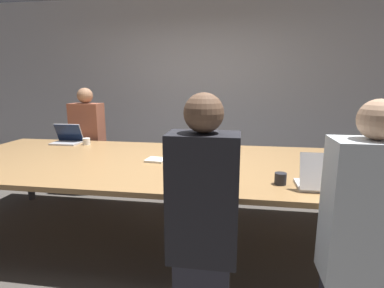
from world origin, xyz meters
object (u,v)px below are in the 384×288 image
object	(u,v)px
person_far_left	(88,143)
stapler	(199,167)
cup_near_right	(280,179)
cup_far_left	(87,141)
person_near_midright	(203,220)
laptop_near_right	(324,179)
bottle_near_right	(364,172)
laptop_far_left	(68,138)
person_near_right	(364,240)
laptop_near_midright	(210,178)

from	to	relation	value
person_far_left	stapler	world-z (taller)	person_far_left
person_far_left	cup_near_right	xyz separation A→B (m)	(2.28, -1.52, 0.12)
cup_far_left	stapler	xyz separation A→B (m)	(1.44, -0.82, -0.01)
person_far_left	cup_far_left	xyz separation A→B (m)	(0.21, -0.44, 0.11)
person_near_midright	laptop_near_right	bearing A→B (deg)	-148.98
bottle_near_right	stapler	size ratio (longest dim) A/B	1.47
cup_far_left	cup_near_right	world-z (taller)	cup_near_right
laptop_far_left	laptop_near_right	distance (m)	2.86
person_near_right	bottle_near_right	bearing A→B (deg)	-109.30
cup_far_left	person_near_right	size ratio (longest dim) A/B	0.06
person_far_left	stapler	size ratio (longest dim) A/B	9.13
stapler	laptop_near_midright	bearing A→B (deg)	-100.62
person_far_left	cup_near_right	bearing A→B (deg)	-33.65
laptop_near_right	stapler	size ratio (longest dim) A/B	2.21
cup_near_right	person_near_midright	size ratio (longest dim) A/B	0.06
laptop_far_left	person_near_right	distance (m)	3.18
laptop_near_right	laptop_near_midright	world-z (taller)	laptop_near_right
laptop_near_midright	stapler	size ratio (longest dim) A/B	2.14
bottle_near_right	laptop_far_left	bearing A→B (deg)	160.12
laptop_far_left	cup_near_right	distance (m)	2.58
laptop_near_right	person_near_midright	world-z (taller)	person_near_midright
bottle_near_right	person_near_midright	distance (m)	1.24
person_far_left	person_near_right	bearing A→B (deg)	-38.78
laptop_near_right	laptop_near_midright	bearing A→B (deg)	6.44
person_far_left	person_near_right	distance (m)	3.37
laptop_far_left	laptop_near_midright	bearing A→B (deg)	-34.81
person_near_right	person_near_midright	xyz separation A→B (m)	(-0.84, 0.06, 0.02)
cup_far_left	stapler	world-z (taller)	cup_far_left
laptop_near_right	laptop_far_left	bearing A→B (deg)	-24.50
stapler	laptop_near_right	bearing A→B (deg)	-48.06
cup_far_left	laptop_near_midright	world-z (taller)	laptop_near_midright
laptop_near_right	person_near_right	distance (m)	0.55
person_far_left	stapler	bearing A→B (deg)	-37.14
person_far_left	cup_far_left	size ratio (longest dim) A/B	16.51
person_near_midright	person_near_right	bearing A→B (deg)	175.76
person_far_left	stapler	xyz separation A→B (m)	(1.65, -1.25, 0.10)
laptop_near_right	person_near_right	world-z (taller)	person_near_right
cup_near_right	cup_far_left	bearing A→B (deg)	152.39
person_near_right	cup_near_right	distance (m)	0.70
laptop_far_left	person_far_left	world-z (taller)	person_far_left
person_near_right	laptop_near_midright	world-z (taller)	person_near_right
cup_far_left	cup_near_right	distance (m)	2.33
cup_far_left	bottle_near_right	world-z (taller)	bottle_near_right
person_far_left	person_near_midright	size ratio (longest dim) A/B	0.99
laptop_far_left	laptop_near_right	xyz separation A→B (m)	(2.60, -1.19, 0.01)
laptop_far_left	laptop_near_right	size ratio (longest dim) A/B	0.96
cup_near_right	stapler	size ratio (longest dim) A/B	0.55
person_far_left	laptop_near_midright	xyz separation A→B (m)	(1.78, -1.67, 0.15)
laptop_near_midright	stapler	bearing A→B (deg)	-72.83
laptop_near_right	person_near_right	xyz separation A→B (m)	(0.07, -0.53, -0.15)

